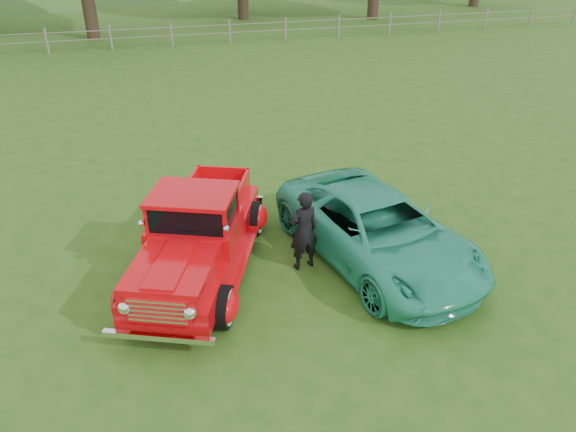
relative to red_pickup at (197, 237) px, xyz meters
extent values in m
plane|color=#2A5215|center=(0.99, -1.26, -0.80)|extent=(140.00, 140.00, 0.00)
ellipsoid|color=#2B5820|center=(20.99, 60.74, -4.65)|extent=(72.00, 52.00, 14.00)
cube|color=slate|center=(0.99, 20.74, -0.25)|extent=(48.00, 0.04, 0.04)
cube|color=slate|center=(0.99, 20.74, 0.15)|extent=(48.00, 0.04, 0.04)
cylinder|color=black|center=(-1.32, -1.11, -0.42)|extent=(0.50, 0.80, 0.76)
cylinder|color=black|center=(0.22, -1.71, -0.42)|extent=(0.50, 0.80, 0.76)
cylinder|color=black|center=(-0.20, 1.78, -0.42)|extent=(0.50, 0.80, 0.76)
cylinder|color=black|center=(1.35, 1.18, -0.42)|extent=(0.50, 0.80, 0.76)
cube|color=red|center=(0.01, 0.03, -0.22)|extent=(3.13, 4.86, 0.44)
ellipsoid|color=red|center=(-1.39, -1.08, -0.38)|extent=(0.66, 0.85, 0.54)
ellipsoid|color=red|center=(0.29, -1.74, -0.38)|extent=(0.66, 0.85, 0.54)
ellipsoid|color=red|center=(-0.26, 1.81, -0.38)|extent=(0.66, 0.85, 0.54)
ellipsoid|color=red|center=(1.42, 1.15, -0.38)|extent=(0.66, 0.85, 0.54)
cube|color=red|center=(-0.55, -1.41, 0.17)|extent=(1.82, 1.97, 0.42)
cube|color=red|center=(-0.02, -0.06, 0.19)|extent=(1.98, 1.84, 0.44)
cube|color=black|center=(-0.02, -0.06, 0.66)|extent=(1.75, 1.57, 0.50)
cube|color=red|center=(-0.02, -0.06, 0.94)|extent=(1.86, 1.69, 0.08)
cube|color=red|center=(0.50, 1.29, 0.15)|extent=(1.81, 2.25, 0.45)
cube|color=white|center=(-0.85, -2.16, 0.05)|extent=(1.03, 0.48, 0.50)
cube|color=white|center=(-0.88, -2.26, -0.38)|extent=(1.72, 0.75, 0.10)
cube|color=white|center=(0.89, 2.29, -0.38)|extent=(1.63, 0.72, 0.10)
imported|color=#29A47C|center=(3.52, -0.45, -0.10)|extent=(3.39, 5.41, 1.39)
imported|color=black|center=(2.02, -0.33, 0.03)|extent=(0.68, 0.52, 1.65)
camera|label=1|loc=(-0.60, -9.30, 5.53)|focal=35.00mm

